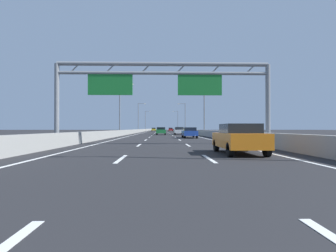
{
  "coord_description": "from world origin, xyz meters",
  "views": [
    {
      "loc": [
        -0.16,
        1.28,
        1.25
      ],
      "look_at": [
        1.24,
        58.26,
        1.72
      ],
      "focal_mm": 29.37,
      "sensor_mm": 36.0,
      "label": 1
    }
  ],
  "objects_px": {
    "blue_car": "(189,132)",
    "streetlamp_left_distant": "(146,120)",
    "yellow_car": "(154,129)",
    "white_car": "(179,131)",
    "streetlamp_right_distant": "(177,120)",
    "orange_car": "(239,138)",
    "streetlamp_right_far": "(184,116)",
    "streetlamp_left_far": "(139,116)",
    "sign_gantry": "(161,82)",
    "red_car": "(171,129)",
    "streetlamp_left_mid": "(121,105)",
    "streetlamp_right_mid": "(203,106)",
    "green_car": "(161,131)"
  },
  "relations": [
    {
      "from": "streetlamp_left_far",
      "to": "streetlamp_left_distant",
      "type": "relative_size",
      "value": 1.0
    },
    {
      "from": "orange_car",
      "to": "blue_car",
      "type": "height_order",
      "value": "orange_car"
    },
    {
      "from": "streetlamp_right_far",
      "to": "orange_car",
      "type": "bearing_deg",
      "value": -92.85
    },
    {
      "from": "green_car",
      "to": "blue_car",
      "type": "height_order",
      "value": "green_car"
    },
    {
      "from": "yellow_car",
      "to": "green_car",
      "type": "xyz_separation_m",
      "value": [
        3.18,
        -63.84,
        -0.01
      ]
    },
    {
      "from": "streetlamp_right_mid",
      "to": "green_car",
      "type": "bearing_deg",
      "value": 161.21
    },
    {
      "from": "streetlamp_left_distant",
      "to": "blue_car",
      "type": "distance_m",
      "value": 95.52
    },
    {
      "from": "yellow_car",
      "to": "blue_car",
      "type": "relative_size",
      "value": 0.91
    },
    {
      "from": "streetlamp_right_mid",
      "to": "streetlamp_left_far",
      "type": "height_order",
      "value": "same"
    },
    {
      "from": "streetlamp_left_far",
      "to": "red_car",
      "type": "distance_m",
      "value": 24.78
    },
    {
      "from": "streetlamp_right_far",
      "to": "white_car",
      "type": "bearing_deg",
      "value": -96.66
    },
    {
      "from": "streetlamp_right_mid",
      "to": "yellow_car",
      "type": "bearing_deg",
      "value": 99.28
    },
    {
      "from": "streetlamp_left_mid",
      "to": "streetlamp_left_distant",
      "type": "relative_size",
      "value": 1.0
    },
    {
      "from": "green_car",
      "to": "red_car",
      "type": "xyz_separation_m",
      "value": [
        3.85,
        59.11,
        0.02
      ]
    },
    {
      "from": "white_car",
      "to": "streetlamp_right_far",
      "type": "bearing_deg",
      "value": 83.34
    },
    {
      "from": "streetlamp_left_mid",
      "to": "red_car",
      "type": "xyz_separation_m",
      "value": [
        11.1,
        61.73,
        -4.63
      ]
    },
    {
      "from": "yellow_car",
      "to": "red_car",
      "type": "relative_size",
      "value": 1.01
    },
    {
      "from": "streetlamp_right_mid",
      "to": "red_car",
      "type": "xyz_separation_m",
      "value": [
        -3.83,
        61.73,
        -4.63
      ]
    },
    {
      "from": "streetlamp_left_distant",
      "to": "white_car",
      "type": "relative_size",
      "value": 2.05
    },
    {
      "from": "streetlamp_left_mid",
      "to": "streetlamp_right_distant",
      "type": "distance_m",
      "value": 81.5
    },
    {
      "from": "yellow_car",
      "to": "streetlamp_right_distant",
      "type": "bearing_deg",
      "value": 51.53
    },
    {
      "from": "white_car",
      "to": "blue_car",
      "type": "relative_size",
      "value": 1.01
    },
    {
      "from": "streetlamp_right_distant",
      "to": "red_car",
      "type": "xyz_separation_m",
      "value": [
        -3.83,
        -18.39,
        -4.63
      ]
    },
    {
      "from": "streetlamp_right_distant",
      "to": "red_car",
      "type": "relative_size",
      "value": 2.3
    },
    {
      "from": "sign_gantry",
      "to": "streetlamp_left_distant",
      "type": "bearing_deg",
      "value": 93.84
    },
    {
      "from": "streetlamp_right_far",
      "to": "green_car",
      "type": "bearing_deg",
      "value": -101.59
    },
    {
      "from": "streetlamp_left_mid",
      "to": "orange_car",
      "type": "xyz_separation_m",
      "value": [
        11.11,
        -36.6,
        -4.63
      ]
    },
    {
      "from": "yellow_car",
      "to": "white_car",
      "type": "height_order",
      "value": "white_car"
    },
    {
      "from": "blue_car",
      "to": "streetlamp_left_distant",
      "type": "bearing_deg",
      "value": 96.58
    },
    {
      "from": "streetlamp_left_far",
      "to": "streetlamp_right_far",
      "type": "relative_size",
      "value": 1.0
    },
    {
      "from": "streetlamp_right_far",
      "to": "sign_gantry",
      "type": "bearing_deg",
      "value": -96.3
    },
    {
      "from": "streetlamp_right_mid",
      "to": "yellow_car",
      "type": "xyz_separation_m",
      "value": [
        -10.86,
        66.46,
        -4.64
      ]
    },
    {
      "from": "streetlamp_right_distant",
      "to": "orange_car",
      "type": "xyz_separation_m",
      "value": [
        -3.82,
        -116.72,
        -4.63
      ]
    },
    {
      "from": "sign_gantry",
      "to": "green_car",
      "type": "distance_m",
      "value": 31.73
    },
    {
      "from": "streetlamp_left_distant",
      "to": "yellow_car",
      "type": "xyz_separation_m",
      "value": [
        4.08,
        -13.66,
        -4.64
      ]
    },
    {
      "from": "streetlamp_left_mid",
      "to": "white_car",
      "type": "height_order",
      "value": "streetlamp_left_mid"
    },
    {
      "from": "streetlamp_right_mid",
      "to": "streetlamp_left_distant",
      "type": "xyz_separation_m",
      "value": [
        -14.93,
        80.12,
        0.0
      ]
    },
    {
      "from": "streetlamp_right_mid",
      "to": "blue_car",
      "type": "distance_m",
      "value": 15.89
    },
    {
      "from": "streetlamp_left_distant",
      "to": "orange_car",
      "type": "distance_m",
      "value": 117.34
    },
    {
      "from": "yellow_car",
      "to": "white_car",
      "type": "relative_size",
      "value": 0.9
    },
    {
      "from": "streetlamp_right_mid",
      "to": "sign_gantry",
      "type": "bearing_deg",
      "value": -104.77
    },
    {
      "from": "red_car",
      "to": "streetlamp_left_mid",
      "type": "bearing_deg",
      "value": -100.2
    },
    {
      "from": "green_car",
      "to": "red_car",
      "type": "bearing_deg",
      "value": 86.28
    },
    {
      "from": "white_car",
      "to": "red_car",
      "type": "xyz_separation_m",
      "value": [
        0.25,
        56.59,
        0.01
      ]
    },
    {
      "from": "streetlamp_left_mid",
      "to": "streetlamp_right_far",
      "type": "bearing_deg",
      "value": 69.56
    },
    {
      "from": "streetlamp_left_far",
      "to": "green_car",
      "type": "relative_size",
      "value": 2.18
    },
    {
      "from": "streetlamp_left_far",
      "to": "orange_car",
      "type": "distance_m",
      "value": 77.6
    },
    {
      "from": "orange_car",
      "to": "white_car",
      "type": "bearing_deg",
      "value": 90.36
    },
    {
      "from": "streetlamp_right_mid",
      "to": "orange_car",
      "type": "height_order",
      "value": "streetlamp_right_mid"
    },
    {
      "from": "green_car",
      "to": "yellow_car",
      "type": "bearing_deg",
      "value": 92.85
    }
  ]
}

